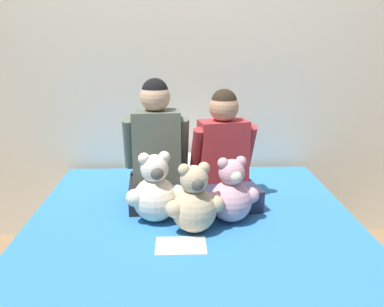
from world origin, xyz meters
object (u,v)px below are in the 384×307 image
(bed, at_px, (194,284))
(sign_card, at_px, (181,246))
(teddy_bear_held_by_right_child, at_px, (231,194))
(teddy_bear_between_children, at_px, (194,203))
(child_on_left, at_px, (157,153))
(child_on_right, at_px, (224,158))
(teddy_bear_held_by_left_child, at_px, (155,192))
(pillow_at_headboard, at_px, (189,168))

(bed, distance_m, sign_card, 0.28)
(teddy_bear_held_by_right_child, xyz_separation_m, teddy_bear_between_children, (-0.18, -0.10, 0.00))
(child_on_left, distance_m, teddy_bear_between_children, 0.42)
(child_on_left, height_order, teddy_bear_between_children, child_on_left)
(child_on_right, relative_size, sign_card, 2.78)
(teddy_bear_between_children, bearing_deg, teddy_bear_held_by_left_child, 132.14)
(teddy_bear_between_children, height_order, pillow_at_headboard, teddy_bear_between_children)
(child_on_left, distance_m, teddy_bear_held_by_right_child, 0.46)
(teddy_bear_between_children, relative_size, pillow_at_headboard, 0.70)
(teddy_bear_held_by_left_child, bearing_deg, teddy_bear_between_children, -47.97)
(teddy_bear_held_by_left_child, bearing_deg, sign_card, -79.74)
(bed, xyz_separation_m, pillow_at_headboard, (0.00, 0.77, 0.31))
(teddy_bear_held_by_right_child, height_order, teddy_bear_between_children, teddy_bear_between_children)
(teddy_bear_between_children, distance_m, sign_card, 0.20)
(child_on_right, bearing_deg, sign_card, -126.60)
(child_on_left, xyz_separation_m, pillow_at_headboard, (0.18, 0.38, -0.21))
(teddy_bear_held_by_left_child, bearing_deg, child_on_left, 76.32)
(bed, distance_m, pillow_at_headboard, 0.82)
(bed, bearing_deg, sign_card, -119.59)
(teddy_bear_held_by_right_child, distance_m, teddy_bear_between_children, 0.20)
(teddy_bear_held_by_left_child, relative_size, teddy_bear_held_by_right_child, 1.07)
(bed, distance_m, child_on_right, 0.64)
(teddy_bear_between_children, bearing_deg, pillow_at_headboard, 75.74)
(bed, xyz_separation_m, sign_card, (-0.06, -0.11, 0.25))
(child_on_left, distance_m, sign_card, 0.57)
(teddy_bear_held_by_right_child, height_order, sign_card, teddy_bear_held_by_right_child)
(bed, xyz_separation_m, child_on_left, (-0.18, 0.39, 0.51))
(child_on_left, height_order, sign_card, child_on_left)
(pillow_at_headboard, bearing_deg, teddy_bear_held_by_right_child, -74.48)
(child_on_left, bearing_deg, bed, -69.24)
(child_on_left, height_order, teddy_bear_held_by_right_child, child_on_left)
(child_on_left, distance_m, child_on_right, 0.35)
(child_on_right, distance_m, sign_card, 0.59)
(child_on_right, relative_size, teddy_bear_held_by_right_child, 1.87)
(child_on_left, bearing_deg, sign_card, -80.50)
(teddy_bear_held_by_right_child, relative_size, teddy_bear_between_children, 0.98)
(teddy_bear_held_by_right_child, distance_m, pillow_at_headboard, 0.66)
(bed, relative_size, teddy_bear_held_by_right_child, 6.05)
(bed, bearing_deg, teddy_bear_between_children, 89.79)
(teddy_bear_held_by_left_child, height_order, sign_card, teddy_bear_held_by_left_child)
(child_on_left, height_order, pillow_at_headboard, child_on_left)
(child_on_left, xyz_separation_m, teddy_bear_held_by_right_child, (0.36, -0.26, -0.13))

